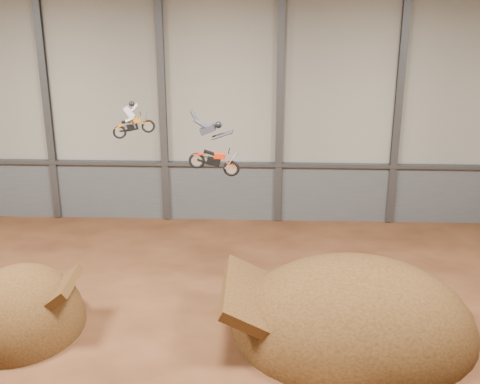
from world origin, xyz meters
name	(u,v)px	position (x,y,z in m)	size (l,w,h in m)	color
floor	(199,366)	(0.00, 0.00, 0.00)	(40.00, 40.00, 0.00)	#452212
back_wall	(221,105)	(0.00, 15.00, 7.00)	(40.00, 0.10, 14.00)	#A09C8D
ceiling	(189,3)	(0.00, 0.00, 14.00)	(40.00, 40.00, 0.00)	black
lower_band_back	(222,192)	(0.00, 14.90, 1.75)	(39.80, 0.18, 3.50)	#54575C
steel_rail	(222,164)	(0.00, 14.75, 3.55)	(39.80, 0.35, 0.20)	#47494F
steel_column_1	(47,105)	(-10.00, 14.80, 7.00)	(0.40, 0.36, 13.90)	#47494F
steel_column_2	(163,106)	(-3.33, 14.80, 7.00)	(0.40, 0.36, 13.90)	#47494F
steel_column_3	(280,107)	(3.33, 14.80, 7.00)	(0.40, 0.36, 13.90)	#47494F
steel_column_4	(398,108)	(10.00, 14.80, 7.00)	(0.40, 0.36, 13.90)	#47494F
takeoff_ramp	(23,327)	(-7.99, 2.58, 0.00)	(5.42, 6.26, 5.42)	#361F0D
landing_ramp	(353,331)	(6.45, 2.75, 0.00)	(10.54, 9.32, 6.08)	#361F0D
fmx_rider_a	(134,117)	(-3.19, 5.86, 8.65)	(1.85, 0.70, 1.67)	#D55F06
fmx_rider_b	(212,144)	(0.24, 5.23, 7.66)	(2.98, 0.85, 2.56)	#B0250B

